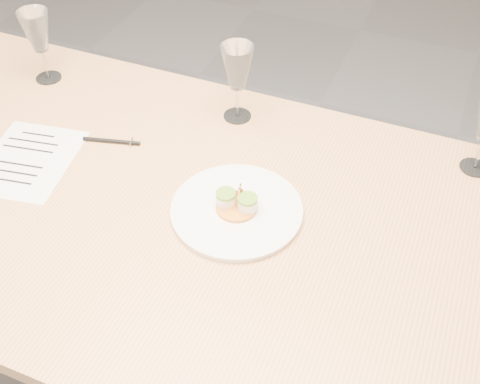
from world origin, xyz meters
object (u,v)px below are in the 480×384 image
at_px(recipe_sheet, 28,160).
at_px(wine_glass_0, 37,33).
at_px(ballpoint_pen, 112,141).
at_px(dinner_plate, 237,209).
at_px(dining_table, 163,219).
at_px(wine_glass_1, 237,69).

height_order(recipe_sheet, wine_glass_0, wine_glass_0).
xyz_separation_m(recipe_sheet, ballpoint_pen, (0.16, 0.14, 0.00)).
relative_size(dinner_plate, wine_glass_0, 1.42).
height_order(dining_table, wine_glass_0, wine_glass_0).
bearing_deg(dinner_plate, ballpoint_pen, 164.44).
bearing_deg(wine_glass_0, dining_table, -30.98).
bearing_deg(dining_table, dinner_plate, 8.93).
xyz_separation_m(dinner_plate, ballpoint_pen, (-0.40, 0.11, -0.01)).
bearing_deg(dinner_plate, wine_glass_1, 112.36).
relative_size(recipe_sheet, wine_glass_0, 1.47).
distance_m(dining_table, ballpoint_pen, 0.27).
bearing_deg(dining_table, recipe_sheet, -179.68).
bearing_deg(dining_table, wine_glass_0, 149.02).
relative_size(wine_glass_0, wine_glass_1, 0.99).
bearing_deg(wine_glass_0, wine_glass_1, 3.90).
relative_size(dinner_plate, ballpoint_pen, 2.02).
bearing_deg(wine_glass_1, ballpoint_pen, -138.54).
height_order(dinner_plate, wine_glass_1, wine_glass_1).
bearing_deg(ballpoint_pen, recipe_sheet, -153.12).
distance_m(dinner_plate, wine_glass_0, 0.81).
height_order(dinner_plate, wine_glass_0, wine_glass_0).
bearing_deg(wine_glass_1, dining_table, -96.53).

